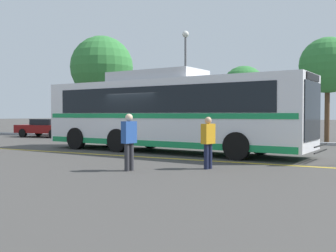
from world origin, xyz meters
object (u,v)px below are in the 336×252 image
at_px(parked_car_2, 202,129).
at_px(tree_0, 244,88).
at_px(pedestrian_0, 208,140).
at_px(pedestrian_1, 129,139).
at_px(transit_bus, 168,111).
at_px(street_lamp, 185,68).
at_px(tree_1, 102,68).
at_px(parked_car_0, 46,128).
at_px(tree_2, 168,88).
at_px(tree_3, 328,66).
at_px(parked_car_1, 111,128).

height_order(parked_car_2, tree_0, tree_0).
distance_m(pedestrian_0, pedestrian_1, 2.34).
xyz_separation_m(transit_bus, pedestrian_1, (1.62, -5.53, -0.83)).
height_order(street_lamp, tree_1, tree_1).
distance_m(parked_car_0, tree_1, 7.62).
distance_m(transit_bus, street_lamp, 9.37).
bearing_deg(tree_1, transit_bus, -43.60).
relative_size(parked_car_0, parked_car_2, 1.09).
bearing_deg(tree_2, parked_car_2, -47.49).
height_order(parked_car_2, tree_1, tree_1).
relative_size(tree_1, tree_2, 1.60).
relative_size(pedestrian_1, tree_3, 0.27).
xyz_separation_m(pedestrian_1, tree_1, (-13.85, 17.17, 4.60)).
distance_m(tree_1, tree_2, 6.39).
distance_m(transit_bus, tree_3, 11.15).
xyz_separation_m(parked_car_0, tree_1, (0.55, 5.85, 4.85)).
bearing_deg(pedestrian_1, parked_car_1, -127.09).
height_order(pedestrian_0, pedestrian_1, pedestrian_1).
height_order(tree_2, tree_3, tree_3).
bearing_deg(transit_bus, tree_1, -127.78).
bearing_deg(pedestrian_1, tree_3, -179.53).
height_order(transit_bus, parked_car_0, transit_bus).
distance_m(transit_bus, parked_car_1, 9.77).
bearing_deg(tree_1, tree_2, 1.49).
bearing_deg(parked_car_0, tree_1, -10.19).
relative_size(tree_0, tree_3, 0.80).
height_order(transit_bus, tree_1, tree_1).
relative_size(parked_car_0, tree_2, 0.86).
bearing_deg(tree_2, street_lamp, -47.95).
distance_m(pedestrian_0, tree_1, 22.75).
relative_size(parked_car_1, pedestrian_0, 3.02).
bearing_deg(pedestrian_0, pedestrian_1, -35.05).
relative_size(parked_car_2, pedestrian_1, 2.44).
bearing_deg(tree_3, pedestrian_1, -104.71).
height_order(tree_1, tree_3, tree_1).
bearing_deg(parked_car_2, tree_2, -136.73).
bearing_deg(tree_3, pedestrian_0, -98.58).
bearing_deg(pedestrian_1, tree_1, -125.93).
height_order(parked_car_0, pedestrian_1, pedestrian_1).
xyz_separation_m(parked_car_0, parked_car_2, (11.81, 0.39, 0.10)).
bearing_deg(tree_1, pedestrian_1, -51.11).
distance_m(street_lamp, tree_3, 8.60).
bearing_deg(tree_2, tree_1, -178.51).
relative_size(parked_car_0, parked_car_1, 0.93).
bearing_deg(street_lamp, parked_car_1, -154.07).
distance_m(tree_0, tree_3, 5.54).
height_order(parked_car_0, tree_1, tree_1).
bearing_deg(tree_2, tree_3, -12.08).
bearing_deg(parked_car_0, tree_3, -83.91).
xyz_separation_m(pedestrian_1, tree_2, (-7.75, 17.33, 2.70)).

